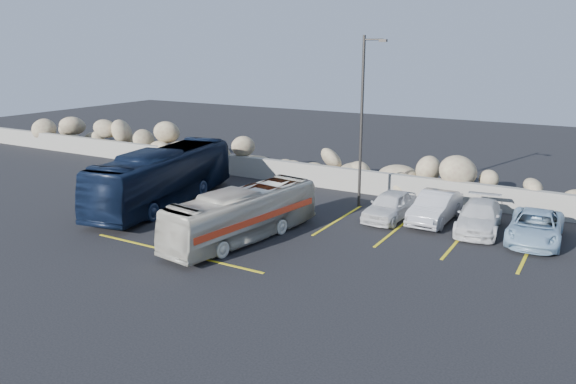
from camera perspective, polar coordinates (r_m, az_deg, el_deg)
The scene contains 11 objects.
ground at distance 20.90m, azimuth -9.75°, elevation -6.72°, with size 90.00×90.00×0.00m, color black.
seawall at distance 30.45m, azimuth 4.77°, elevation 1.44°, with size 60.00×0.40×1.20m, color gray.
riprap_pile at distance 31.36m, azimuth 5.75°, elevation 3.12°, with size 54.00×2.80×2.60m, color #987E64, non-canonical shape.
parking_lines at distance 23.16m, azimuth 8.23°, elevation -4.49°, with size 18.16×9.36×0.01m.
lamppost at distance 26.52m, azimuth 7.60°, elevation 7.51°, with size 1.14×0.18×8.00m.
vintage_bus at distance 22.34m, azimuth -4.62°, elevation -2.31°, with size 1.75×7.47×2.08m, color beige.
tour_coach at distance 27.86m, azimuth -12.57°, elevation 1.51°, with size 2.30×9.84×2.74m, color black.
car_a at distance 25.42m, azimuth 10.33°, elevation -1.36°, with size 1.49×3.70×1.26m, color silver.
car_b at distance 25.47m, azimuth 14.72°, elevation -1.51°, with size 1.40×4.01×1.32m, color silver.
car_c at distance 24.85m, azimuth 18.85°, elevation -2.38°, with size 1.68×4.12×1.20m, color silver.
car_d at distance 24.28m, azimuth 23.83°, elevation -3.27°, with size 1.97×4.27×1.19m, color #96B9D5.
Camera 1 is at (12.69, -14.79, 7.56)m, focal length 35.00 mm.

